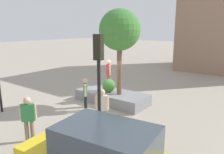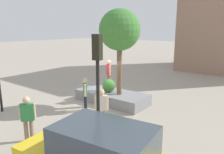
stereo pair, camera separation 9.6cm
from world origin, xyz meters
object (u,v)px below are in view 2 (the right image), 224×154
at_px(planter_ledge, 112,97).
at_px(passerby_with_bag, 28,116).
at_px(pedestrian_crossing, 101,106).
at_px(traffic_light_median, 98,73).
at_px(bystander_watching, 85,92).
at_px(skateboard, 109,89).
at_px(skateboarder, 109,72).
at_px(plaza_tree, 120,31).

height_order(planter_ledge, passerby_with_bag, passerby_with_bag).
bearing_deg(pedestrian_crossing, traffic_light_median, 126.51).
relative_size(traffic_light_median, bystander_watching, 2.32).
relative_size(skateboard, bystander_watching, 0.44).
distance_m(skateboarder, bystander_watching, 2.26).
bearing_deg(passerby_with_bag, pedestrian_crossing, -121.50).
xyz_separation_m(passerby_with_bag, bystander_watching, (0.51, -3.64, -0.02)).
height_order(plaza_tree, passerby_with_bag, plaza_tree).
height_order(skateboard, traffic_light_median, traffic_light_median).
bearing_deg(passerby_with_bag, skateboard, -83.58).
xyz_separation_m(skateboard, passerby_with_bag, (-0.65, 5.79, 0.36)).
relative_size(passerby_with_bag, bystander_watching, 1.02).
relative_size(planter_ledge, plaza_tree, 0.91).
height_order(skateboard, skateboarder, skateboarder).
relative_size(skateboarder, traffic_light_median, 0.43).
height_order(skateboarder, pedestrian_crossing, skateboarder).
bearing_deg(plaza_tree, skateboarder, -14.96).
bearing_deg(skateboarder, plaza_tree, 165.04).
distance_m(traffic_light_median, pedestrian_crossing, 2.40).
xyz_separation_m(planter_ledge, traffic_light_median, (-2.75, 4.38, 2.50)).
height_order(planter_ledge, traffic_light_median, traffic_light_median).
xyz_separation_m(plaza_tree, skateboarder, (0.96, -0.26, -2.43)).
height_order(planter_ledge, skateboarder, skateboarder).
relative_size(plaza_tree, pedestrian_crossing, 2.62).
xyz_separation_m(skateboarder, traffic_light_median, (-3.15, 4.58, 1.10)).
bearing_deg(skateboard, pedestrian_crossing, 123.72).
bearing_deg(skateboarder, bystander_watching, 93.82).
bearing_deg(bystander_watching, plaza_tree, -113.24).
relative_size(skateboard, passerby_with_bag, 0.43).
bearing_deg(passerby_with_bag, skateboarder, -83.58).
height_order(plaza_tree, bystander_watching, plaza_tree).
bearing_deg(planter_ledge, skateboard, -26.32).
relative_size(plaza_tree, bystander_watching, 2.66).
relative_size(passerby_with_bag, pedestrian_crossing, 1.00).
height_order(passerby_with_bag, pedestrian_crossing, passerby_with_bag).
distance_m(plaza_tree, pedestrian_crossing, 4.51).
relative_size(plaza_tree, skateboarder, 2.66).
bearing_deg(passerby_with_bag, planter_ledge, -87.42).
bearing_deg(plaza_tree, passerby_with_bag, 86.83).
height_order(skateboard, bystander_watching, bystander_watching).
distance_m(plaza_tree, traffic_light_median, 5.02).
xyz_separation_m(skateboarder, pedestrian_crossing, (-2.19, 3.28, -0.68)).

